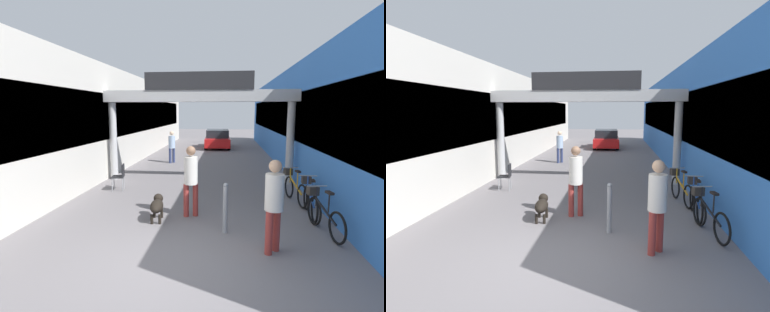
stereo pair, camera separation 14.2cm
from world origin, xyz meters
TOP-DOWN VIEW (x-y plane):
  - ground_plane at (0.00, 0.00)m, footprint 80.00×80.00m
  - storefront_left at (-5.09, 11.00)m, footprint 3.00×26.00m
  - storefront_right at (5.09, 11.00)m, footprint 3.00×26.00m
  - arcade_sign_gateway at (0.00, 6.40)m, footprint 7.40×0.47m
  - pedestrian_with_dog at (0.17, 2.54)m, footprint 0.43×0.43m
  - pedestrian_companion at (1.94, 0.74)m, footprint 0.48×0.48m
  - pedestrian_carrying_crate at (-1.77, 10.37)m, footprint 0.48×0.48m
  - dog_on_leash at (-0.62, 2.17)m, footprint 0.38×0.82m
  - bicycle_black_nearest at (3.19, 1.88)m, footprint 0.47×1.67m
  - bicycle_blue_second at (3.20, 3.01)m, footprint 0.46×1.69m
  - bicycle_orange_third at (3.05, 4.14)m, footprint 0.46×1.68m
  - bollard_post_metal at (1.04, 1.58)m, footprint 0.10×0.10m
  - cafe_chair_black_nearer at (-2.50, 4.77)m, footprint 0.47×0.47m
  - parked_car_red at (0.37, 17.16)m, footprint 1.89×4.05m

SIDE VIEW (x-z plane):
  - ground_plane at x=0.00m, z-range 0.00..0.00m
  - dog_on_leash at x=-0.62m, z-range 0.08..0.67m
  - bicycle_black_nearest at x=3.19m, z-range -0.05..0.93m
  - bicycle_blue_second at x=3.20m, z-range -0.05..0.93m
  - bicycle_orange_third at x=3.05m, z-range -0.05..0.93m
  - cafe_chair_black_nearer at x=-2.50m, z-range 0.10..0.99m
  - bollard_post_metal at x=1.04m, z-range 0.01..1.13m
  - parked_car_red at x=0.37m, z-range -0.02..1.31m
  - pedestrian_carrying_crate at x=-1.77m, z-range 0.11..1.76m
  - pedestrian_companion at x=1.94m, z-range 0.14..1.92m
  - pedestrian_with_dog at x=0.17m, z-range 0.14..1.95m
  - storefront_left at x=-5.09m, z-range 0.00..4.45m
  - storefront_right at x=5.09m, z-range 0.00..4.45m
  - arcade_sign_gateway at x=0.00m, z-range 0.86..4.93m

